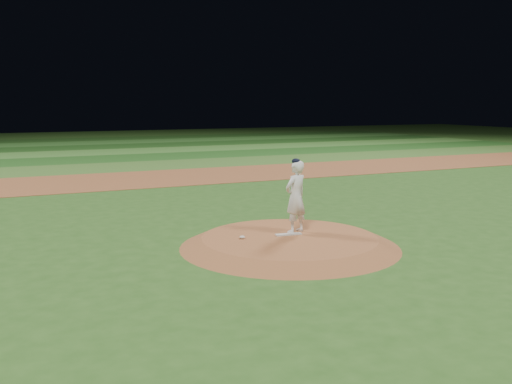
# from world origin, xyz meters

# --- Properties ---
(ground) EXTENTS (120.00, 120.00, 0.00)m
(ground) POSITION_xyz_m (0.00, 0.00, 0.00)
(ground) COLOR #28521A
(ground) RESTS_ON ground
(infield_dirt_band) EXTENTS (70.00, 6.00, 0.02)m
(infield_dirt_band) POSITION_xyz_m (0.00, 14.00, 0.01)
(infield_dirt_band) COLOR brown
(infield_dirt_band) RESTS_ON ground
(outfield_stripe_0) EXTENTS (70.00, 5.00, 0.02)m
(outfield_stripe_0) POSITION_xyz_m (0.00, 19.50, 0.01)
(outfield_stripe_0) COLOR #396524
(outfield_stripe_0) RESTS_ON ground
(outfield_stripe_1) EXTENTS (70.00, 5.00, 0.02)m
(outfield_stripe_1) POSITION_xyz_m (0.00, 24.50, 0.01)
(outfield_stripe_1) COLOR #1D4E19
(outfield_stripe_1) RESTS_ON ground
(outfield_stripe_2) EXTENTS (70.00, 5.00, 0.02)m
(outfield_stripe_2) POSITION_xyz_m (0.00, 29.50, 0.01)
(outfield_stripe_2) COLOR #3B772B
(outfield_stripe_2) RESTS_ON ground
(outfield_stripe_3) EXTENTS (70.00, 5.00, 0.02)m
(outfield_stripe_3) POSITION_xyz_m (0.00, 34.50, 0.01)
(outfield_stripe_3) COLOR #1B4516
(outfield_stripe_3) RESTS_ON ground
(outfield_stripe_4) EXTENTS (70.00, 5.00, 0.02)m
(outfield_stripe_4) POSITION_xyz_m (0.00, 39.50, 0.01)
(outfield_stripe_4) COLOR #306A26
(outfield_stripe_4) RESTS_ON ground
(outfield_stripe_5) EXTENTS (70.00, 5.00, 0.02)m
(outfield_stripe_5) POSITION_xyz_m (0.00, 44.50, 0.01)
(outfield_stripe_5) COLOR #1D4716
(outfield_stripe_5) RESTS_ON ground
(pitchers_mound) EXTENTS (5.50, 5.50, 0.25)m
(pitchers_mound) POSITION_xyz_m (0.00, 0.00, 0.12)
(pitchers_mound) COLOR brown
(pitchers_mound) RESTS_ON ground
(pitching_rubber) EXTENTS (0.69, 0.25, 0.03)m
(pitching_rubber) POSITION_xyz_m (0.08, 0.20, 0.27)
(pitching_rubber) COLOR beige
(pitching_rubber) RESTS_ON pitchers_mound
(rosin_bag) EXTENTS (0.14, 0.14, 0.08)m
(rosin_bag) POSITION_xyz_m (-1.15, 0.33, 0.29)
(rosin_bag) COLOR beige
(rosin_bag) RESTS_ON pitchers_mound
(pitcher_on_mound) EXTENTS (0.79, 0.66, 1.93)m
(pitcher_on_mound) POSITION_xyz_m (0.37, 0.37, 1.20)
(pitcher_on_mound) COLOR white
(pitcher_on_mound) RESTS_ON pitchers_mound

